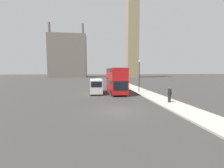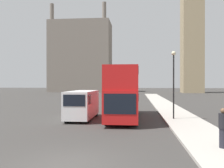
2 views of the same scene
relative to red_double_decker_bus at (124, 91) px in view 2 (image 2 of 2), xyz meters
The scene contains 7 objects.
ground_plane 12.94m from the red_double_decker_bus, 97.18° to the right, with size 300.00×300.00×0.00m, color #383533.
building_block_distant 70.41m from the red_double_decker_bus, 105.79° to the left, with size 21.53×11.75×30.63m.
red_double_decker_bus is the anchor object (origin of this frame).
white_van 3.83m from the red_double_decker_bus, 167.05° to the right, with size 2.03×5.74×2.44m.
pedestrian 11.37m from the red_double_decker_bus, 63.15° to the right, with size 0.57×0.41×1.83m.
street_lamp 4.50m from the red_double_decker_bus, ahead, with size 0.36×0.36×5.66m.
parked_sedan 25.70m from the red_double_decker_bus, 98.93° to the left, with size 1.82×4.54×1.55m.
Camera 2 is at (2.70, -9.36, 3.14)m, focal length 40.00 mm.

